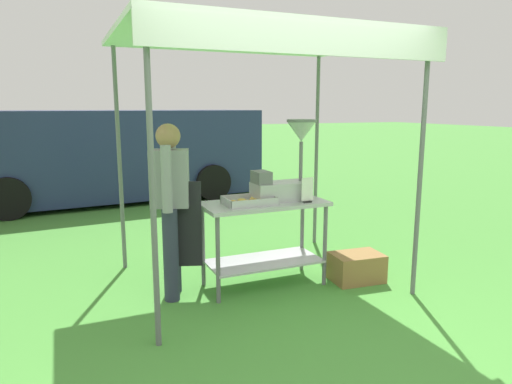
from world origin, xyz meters
name	(u,v)px	position (x,y,z in m)	size (l,w,h in m)	color
ground_plane	(158,199)	(0.00, 6.00, 0.00)	(70.00, 70.00, 0.00)	#478E38
stall_canopy	(260,46)	(0.10, 1.37, 2.31)	(2.62, 2.04, 2.42)	slate
donut_cart	(264,225)	(0.10, 1.27, 0.61)	(1.21, 0.56, 0.85)	#B7B7BC
donut_tray	(249,202)	(-0.07, 1.23, 0.87)	(0.47, 0.33, 0.07)	#B7B7BC
donut_fryer	(287,169)	(0.35, 1.29, 1.15)	(0.65, 0.29, 0.79)	#B7B7BC
menu_sign	(307,192)	(0.47, 1.09, 0.95)	(0.13, 0.05, 0.24)	black
vendor	(171,202)	(-0.79, 1.36, 0.90)	(0.46, 0.53, 1.61)	#2D3347
supply_crate	(357,267)	(1.01, 0.99, 0.14)	(0.54, 0.39, 0.29)	olive
van_navy	(108,154)	(-0.84, 6.37, 0.88)	(5.68, 2.38, 1.69)	navy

